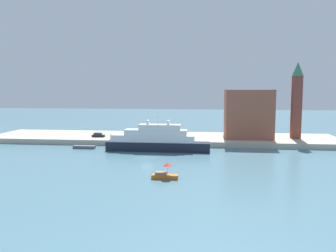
{
  "coord_description": "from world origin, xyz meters",
  "views": [
    {
      "loc": [
        15.09,
        -82.83,
        16.79
      ],
      "look_at": [
        4.59,
        6.0,
        7.17
      ],
      "focal_mm": 37.3,
      "sensor_mm": 36.0,
      "label": 1
    }
  ],
  "objects_px": {
    "large_yacht": "(156,140)",
    "bell_tower": "(297,97)",
    "parked_car": "(98,135)",
    "mooring_bollard": "(173,140)",
    "harbor_building": "(248,113)",
    "small_motorboat": "(165,174)",
    "work_barge": "(84,147)",
    "person_figure": "(111,137)"
  },
  "relations": [
    {
      "from": "large_yacht",
      "to": "bell_tower",
      "type": "bearing_deg",
      "value": 23.64
    },
    {
      "from": "parked_car",
      "to": "mooring_bollard",
      "type": "xyz_separation_m",
      "value": [
        24.26,
        -5.91,
        -0.15
      ]
    },
    {
      "from": "harbor_building",
      "to": "mooring_bollard",
      "type": "xyz_separation_m",
      "value": [
        -22.45,
        -11.82,
        -7.03
      ]
    },
    {
      "from": "harbor_building",
      "to": "bell_tower",
      "type": "distance_m",
      "value": 15.28
    },
    {
      "from": "large_yacht",
      "to": "small_motorboat",
      "type": "xyz_separation_m",
      "value": [
        5.96,
        -28.82,
        -1.93
      ]
    },
    {
      "from": "small_motorboat",
      "to": "work_barge",
      "type": "relative_size",
      "value": 0.8
    },
    {
      "from": "large_yacht",
      "to": "small_motorboat",
      "type": "relative_size",
      "value": 5.64
    },
    {
      "from": "small_motorboat",
      "to": "work_barge",
      "type": "xyz_separation_m",
      "value": [
        -26.71,
        30.14,
        -0.54
      ]
    },
    {
      "from": "work_barge",
      "to": "parked_car",
      "type": "distance_m",
      "value": 12.33
    },
    {
      "from": "work_barge",
      "to": "harbor_building",
      "type": "xyz_separation_m",
      "value": [
        46.86,
        18.12,
        8.62
      ]
    },
    {
      "from": "bell_tower",
      "to": "parked_car",
      "type": "bearing_deg",
      "value": -176.12
    },
    {
      "from": "mooring_bollard",
      "to": "parked_car",
      "type": "bearing_deg",
      "value": 166.31
    },
    {
      "from": "bell_tower",
      "to": "person_figure",
      "type": "relative_size",
      "value": 13.78
    },
    {
      "from": "harbor_building",
      "to": "person_figure",
      "type": "distance_m",
      "value": 43.15
    },
    {
      "from": "person_figure",
      "to": "mooring_bollard",
      "type": "height_order",
      "value": "person_figure"
    },
    {
      "from": "mooring_bollard",
      "to": "large_yacht",
      "type": "bearing_deg",
      "value": -115.71
    },
    {
      "from": "person_figure",
      "to": "mooring_bollard",
      "type": "bearing_deg",
      "value": -3.76
    },
    {
      "from": "work_barge",
      "to": "bell_tower",
      "type": "height_order",
      "value": "bell_tower"
    },
    {
      "from": "harbor_building",
      "to": "mooring_bollard",
      "type": "bearing_deg",
      "value": -152.23
    },
    {
      "from": "bell_tower",
      "to": "work_barge",
      "type": "bearing_deg",
      "value": -165.02
    },
    {
      "from": "work_barge",
      "to": "person_figure",
      "type": "bearing_deg",
      "value": 53.6
    },
    {
      "from": "bell_tower",
      "to": "person_figure",
      "type": "distance_m",
      "value": 57.49
    },
    {
      "from": "harbor_building",
      "to": "person_figure",
      "type": "bearing_deg",
      "value": -165.63
    },
    {
      "from": "harbor_building",
      "to": "mooring_bollard",
      "type": "distance_m",
      "value": 26.33
    },
    {
      "from": "bell_tower",
      "to": "large_yacht",
      "type": "bearing_deg",
      "value": -156.36
    },
    {
      "from": "bell_tower",
      "to": "mooring_bollard",
      "type": "distance_m",
      "value": 39.97
    },
    {
      "from": "work_barge",
      "to": "harbor_building",
      "type": "bearing_deg",
      "value": 21.14
    },
    {
      "from": "work_barge",
      "to": "small_motorboat",
      "type": "bearing_deg",
      "value": -48.46
    },
    {
      "from": "small_motorboat",
      "to": "mooring_bollard",
      "type": "distance_m",
      "value": 36.53
    },
    {
      "from": "large_yacht",
      "to": "mooring_bollard",
      "type": "distance_m",
      "value": 8.5
    },
    {
      "from": "parked_car",
      "to": "mooring_bollard",
      "type": "distance_m",
      "value": 24.97
    },
    {
      "from": "large_yacht",
      "to": "bell_tower",
      "type": "height_order",
      "value": "bell_tower"
    },
    {
      "from": "bell_tower",
      "to": "person_figure",
      "type": "bearing_deg",
      "value": -170.99
    },
    {
      "from": "large_yacht",
      "to": "small_motorboat",
      "type": "bearing_deg",
      "value": -78.31
    },
    {
      "from": "person_figure",
      "to": "mooring_bollard",
      "type": "xyz_separation_m",
      "value": [
        18.85,
        -1.24,
        -0.36
      ]
    },
    {
      "from": "bell_tower",
      "to": "parked_car",
      "type": "height_order",
      "value": "bell_tower"
    },
    {
      "from": "work_barge",
      "to": "parked_car",
      "type": "bearing_deg",
      "value": 89.27
    },
    {
      "from": "harbor_building",
      "to": "bell_tower",
      "type": "bearing_deg",
      "value": -7.1
    },
    {
      "from": "parked_car",
      "to": "person_figure",
      "type": "xyz_separation_m",
      "value": [
        5.4,
        -4.67,
        0.21
      ]
    },
    {
      "from": "bell_tower",
      "to": "parked_car",
      "type": "distance_m",
      "value": 62.28
    },
    {
      "from": "small_motorboat",
      "to": "large_yacht",
      "type": "bearing_deg",
      "value": 101.69
    },
    {
      "from": "large_yacht",
      "to": "bell_tower",
      "type": "relative_size",
      "value": 1.21
    }
  ]
}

